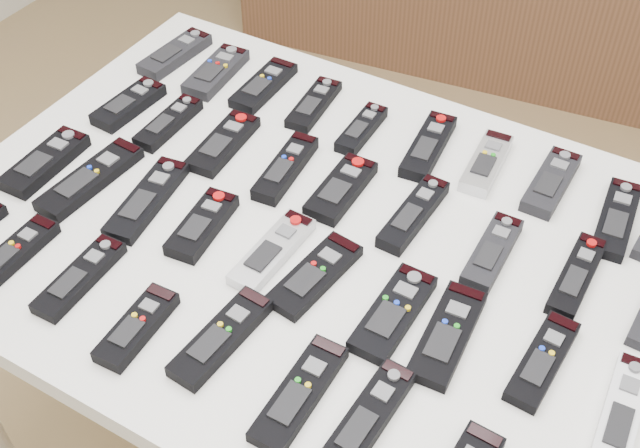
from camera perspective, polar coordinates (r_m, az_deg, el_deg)
The scene contains 34 objects.
table at distance 1.35m, azimuth 0.00°, elevation -2.34°, with size 1.25×0.88×0.78m.
remote_0 at distance 1.73m, azimuth -10.27°, elevation 11.82°, with size 0.06×0.17×0.02m, color black.
remote_1 at distance 1.66m, azimuth -7.40°, elevation 10.68°, with size 0.06×0.17×0.02m, color black.
remote_2 at distance 1.61m, azimuth -4.02°, elevation 9.82°, with size 0.06×0.17×0.02m, color black.
remote_3 at distance 1.56m, azimuth -0.44°, elevation 8.52°, with size 0.05×0.16×0.02m, color black.
remote_4 at distance 1.50m, azimuth 2.97°, elevation 6.76°, with size 0.04×0.14×0.02m, color black.
remote_5 at distance 1.47m, azimuth 7.71°, elevation 5.51°, with size 0.05×0.18×0.02m, color black.
remote_6 at distance 1.45m, azimuth 11.75°, elevation 4.26°, with size 0.05×0.16×0.02m, color #B7B7BC.
remote_7 at distance 1.44m, azimuth 16.11°, elevation 2.86°, with size 0.05×0.17×0.02m, color black.
remote_8 at distance 1.41m, azimuth 20.34°, elevation 0.35°, with size 0.05×0.18×0.02m, color black.
remote_10 at distance 1.60m, azimuth -13.45°, elevation 8.28°, with size 0.06×0.15×0.02m, color black.
remote_11 at distance 1.54m, azimuth -10.72°, elevation 7.09°, with size 0.05×0.16×0.02m, color black.
remote_12 at distance 1.48m, azimuth -6.89°, elevation 5.74°, with size 0.06×0.17×0.02m, color black.
remote_13 at distance 1.41m, azimuth -2.46°, elevation 4.01°, with size 0.05×0.18×0.02m, color black.
remote_14 at distance 1.37m, azimuth 1.51°, elevation 2.53°, with size 0.06×0.16×0.02m, color black.
remote_15 at distance 1.33m, azimuth 6.67°, elevation 0.72°, with size 0.05×0.18×0.02m, color black.
remote_16 at distance 1.29m, azimuth 12.13°, elevation -1.97°, with size 0.05×0.16×0.02m, color black.
remote_17 at distance 1.29m, azimuth 17.79°, elevation -3.53°, with size 0.04×0.17×0.02m, color black.
remote_19 at distance 1.50m, azimuth -18.96°, elevation 4.21°, with size 0.06×0.17×0.02m, color black.
remote_20 at distance 1.45m, azimuth -16.02°, elevation 3.13°, with size 0.06×0.21×0.02m, color black.
remote_21 at distance 1.38m, azimuth -12.18°, elevation 1.74°, with size 0.06×0.20×0.02m, color black.
remote_22 at distance 1.32m, azimuth -8.37°, elevation -0.06°, with size 0.06×0.15×0.02m, color black.
remote_23 at distance 1.27m, azimuth -3.40°, elevation -1.94°, with size 0.05×0.18×0.02m, color #B7B7BC.
remote_24 at distance 1.23m, azimuth -0.37°, elevation -3.66°, with size 0.06×0.17×0.02m, color black.
remote_25 at distance 1.19m, azimuth 5.23°, elevation -6.32°, with size 0.06×0.18×0.02m, color black.
remote_26 at distance 1.18m, azimuth 9.06°, elevation -7.75°, with size 0.06×0.18×0.02m, color black.
remote_27 at distance 1.18m, azimuth 15.55°, elevation -9.34°, with size 0.05×0.17×0.02m, color black.
remote_28 at distance 1.16m, azimuth 20.62°, elevation -12.54°, with size 0.05×0.19×0.02m, color silver.
remote_30 at distance 1.35m, azimuth -20.98°, elevation -2.00°, with size 0.05×0.16×0.02m, color black.
remote_31 at distance 1.28m, azimuth -16.71°, elevation -3.64°, with size 0.05×0.17×0.02m, color black.
remote_32 at distance 1.20m, azimuth -12.88°, elevation -7.14°, with size 0.05×0.15×0.02m, color black.
remote_33 at distance 1.17m, azimuth -7.03°, elevation -7.99°, with size 0.05×0.18×0.02m, color black.
remote_34 at distance 1.10m, azimuth -1.46°, elevation -11.94°, with size 0.05×0.18×0.02m, color black.
remote_35 at distance 1.08m, azimuth 3.34°, elevation -13.72°, with size 0.05×0.19×0.02m, color black.
Camera 1 is at (0.57, -0.77, 1.72)m, focal length 45.00 mm.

